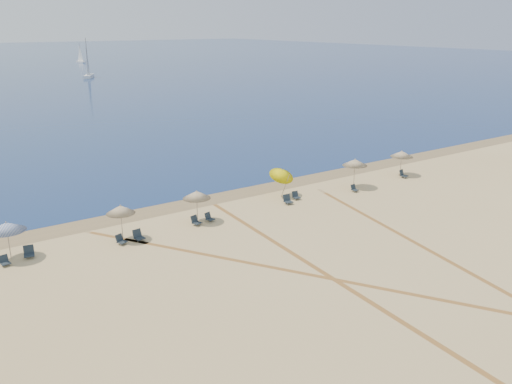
# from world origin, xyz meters

# --- Properties ---
(ground) EXTENTS (160.00, 160.00, 0.00)m
(ground) POSITION_xyz_m (0.00, 0.00, 0.00)
(ground) COLOR tan
(ground) RESTS_ON ground
(wet_sand) EXTENTS (500.00, 500.00, 0.00)m
(wet_sand) POSITION_xyz_m (0.00, 24.00, 0.00)
(wet_sand) COLOR olive
(wet_sand) RESTS_ON ground
(umbrella_0) EXTENTS (2.25, 2.26, 2.46)m
(umbrella_0) POSITION_xyz_m (-17.86, 20.66, 2.12)
(umbrella_0) COLOR gray
(umbrella_0) RESTS_ON ground
(umbrella_1) EXTENTS (1.91, 1.91, 2.53)m
(umbrella_1) POSITION_xyz_m (-11.07, 19.62, 2.18)
(umbrella_1) COLOR gray
(umbrella_1) RESTS_ON ground
(umbrella_2) EXTENTS (2.03, 2.03, 2.44)m
(umbrella_2) POSITION_xyz_m (-5.31, 19.81, 2.10)
(umbrella_2) COLOR gray
(umbrella_2) RESTS_ON ground
(umbrella_3) EXTENTS (2.06, 2.09, 2.74)m
(umbrella_3) POSITION_xyz_m (3.36, 21.08, 2.03)
(umbrella_3) COLOR gray
(umbrella_3) RESTS_ON ground
(umbrella_4) EXTENTS (2.18, 2.19, 2.64)m
(umbrella_4) POSITION_xyz_m (10.17, 19.58, 2.30)
(umbrella_4) COLOR gray
(umbrella_4) RESTS_ON ground
(umbrella_5) EXTENTS (2.12, 2.12, 2.44)m
(umbrella_5) POSITION_xyz_m (16.64, 19.95, 2.10)
(umbrella_5) COLOR gray
(umbrella_5) RESTS_ON ground
(chair_0) EXTENTS (0.61, 0.68, 0.62)m
(chair_0) POSITION_xyz_m (-18.35, 19.89, 0.27)
(chair_0) COLOR black
(chair_0) RESTS_ON ground
(chair_1) EXTENTS (0.73, 0.82, 0.74)m
(chair_1) POSITION_xyz_m (-16.87, 20.28, 0.32)
(chair_1) COLOR black
(chair_1) RESTS_ON ground
(chair_2) EXTENTS (0.74, 0.79, 0.65)m
(chair_2) POSITION_xyz_m (-11.42, 19.06, 0.29)
(chair_2) COLOR black
(chair_2) RESTS_ON ground
(chair_3) EXTENTS (0.72, 0.80, 0.74)m
(chair_3) POSITION_xyz_m (-10.21, 19.00, 0.32)
(chair_3) COLOR black
(chair_3) RESTS_ON ground
(chair_4) EXTENTS (0.73, 0.80, 0.69)m
(chair_4) POSITION_xyz_m (-5.70, 19.35, 0.30)
(chair_4) COLOR black
(chair_4) RESTS_ON ground
(chair_5) EXTENTS (0.69, 0.75, 0.64)m
(chair_5) POSITION_xyz_m (-4.52, 19.48, 0.28)
(chair_5) COLOR black
(chair_5) RESTS_ON ground
(chair_6) EXTENTS (0.70, 0.79, 0.74)m
(chair_6) POSITION_xyz_m (2.65, 19.38, 0.33)
(chair_6) COLOR black
(chair_6) RESTS_ON ground
(chair_7) EXTENTS (0.62, 0.70, 0.65)m
(chair_7) POSITION_xyz_m (3.92, 19.91, 0.29)
(chair_7) COLOR black
(chair_7) RESTS_ON ground
(chair_8) EXTENTS (0.54, 0.62, 0.61)m
(chair_8) POSITION_xyz_m (9.38, 18.71, 0.27)
(chair_8) COLOR black
(chair_8) RESTS_ON ground
(chair_9) EXTENTS (0.76, 0.84, 0.73)m
(chair_9) POSITION_xyz_m (16.26, 19.28, 0.32)
(chair_9) COLOR black
(chair_9) RESTS_ON ground
(sailboat_0) EXTENTS (2.22, 4.97, 7.18)m
(sailboat_0) POSITION_xyz_m (37.28, 188.93, 2.17)
(sailboat_0) COLOR white
(sailboat_0) RESTS_ON ocean
(sailboat_2) EXTENTS (4.58, 6.92, 10.20)m
(sailboat_2) POSITION_xyz_m (21.98, 131.38, 3.09)
(sailboat_2) COLOR white
(sailboat_2) RESTS_ON ocean
(tire_tracks) EXTENTS (45.92, 40.82, 0.00)m
(tire_tracks) POSITION_xyz_m (-1.33, 9.02, 0.00)
(tire_tracks) COLOR tan
(tire_tracks) RESTS_ON ground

